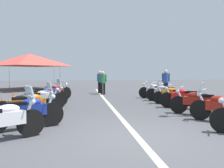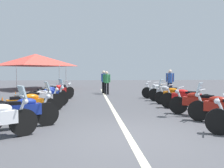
% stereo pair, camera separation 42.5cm
% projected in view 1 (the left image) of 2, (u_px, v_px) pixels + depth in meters
% --- Properties ---
extents(ground_plane, '(80.00, 80.00, 0.00)m').
position_uv_depth(ground_plane, '(137.00, 137.00, 5.50)').
color(ground_plane, '#4C4C51').
extents(lane_centre_stripe, '(21.13, 0.16, 0.01)m').
position_uv_depth(lane_centre_stripe, '(111.00, 106.00, 10.60)').
color(lane_centre_stripe, beige).
rests_on(lane_centre_stripe, ground_plane).
extents(motorcycle_left_row_0, '(1.32, 1.75, 1.22)m').
position_uv_depth(motorcycle_left_row_0, '(1.00, 121.00, 5.08)').
color(motorcycle_left_row_0, black).
rests_on(motorcycle_left_row_0, ground_plane).
extents(motorcycle_left_row_1, '(1.13, 1.96, 1.02)m').
position_uv_depth(motorcycle_left_row_1, '(26.00, 112.00, 6.20)').
color(motorcycle_left_row_1, black).
rests_on(motorcycle_left_row_1, ground_plane).
extents(motorcycle_left_row_2, '(1.10, 2.00, 1.21)m').
position_uv_depth(motorcycle_left_row_2, '(29.00, 105.00, 7.61)').
color(motorcycle_left_row_2, black).
rests_on(motorcycle_left_row_2, ground_plane).
extents(motorcycle_left_row_3, '(1.16, 1.90, 1.02)m').
position_uv_depth(motorcycle_left_row_3, '(39.00, 100.00, 8.90)').
color(motorcycle_left_row_3, black).
rests_on(motorcycle_left_row_3, ground_plane).
extents(motorcycle_left_row_4, '(1.12, 2.00, 1.00)m').
position_uv_depth(motorcycle_left_row_4, '(45.00, 97.00, 10.20)').
color(motorcycle_left_row_4, black).
rests_on(motorcycle_left_row_4, ground_plane).
extents(motorcycle_left_row_5, '(1.32, 1.88, 1.20)m').
position_uv_depth(motorcycle_left_row_5, '(46.00, 94.00, 11.56)').
color(motorcycle_left_row_5, black).
rests_on(motorcycle_left_row_5, ground_plane).
extents(motorcycle_left_row_6, '(1.28, 1.92, 1.02)m').
position_uv_depth(motorcycle_left_row_6, '(53.00, 92.00, 12.81)').
color(motorcycle_left_row_6, black).
rests_on(motorcycle_left_row_6, ground_plane).
extents(motorcycle_left_row_7, '(1.21, 1.74, 0.99)m').
position_uv_depth(motorcycle_left_row_7, '(56.00, 90.00, 14.26)').
color(motorcycle_left_row_7, black).
rests_on(motorcycle_left_row_7, ground_plane).
extents(motorcycle_right_row_1, '(1.46, 1.70, 1.21)m').
position_uv_depth(motorcycle_right_row_1, '(224.00, 107.00, 7.07)').
color(motorcycle_right_row_1, black).
rests_on(motorcycle_right_row_1, ground_plane).
extents(motorcycle_right_row_2, '(1.39, 1.79, 1.01)m').
position_uv_depth(motorcycle_right_row_2, '(199.00, 102.00, 8.30)').
color(motorcycle_right_row_2, black).
rests_on(motorcycle_right_row_2, ground_plane).
extents(motorcycle_right_row_3, '(1.34, 1.89, 1.01)m').
position_uv_depth(motorcycle_right_row_3, '(185.00, 98.00, 9.77)').
color(motorcycle_right_row_3, black).
rests_on(motorcycle_right_row_3, ground_plane).
extents(motorcycle_right_row_4, '(1.44, 1.74, 1.19)m').
position_uv_depth(motorcycle_right_row_4, '(174.00, 95.00, 10.99)').
color(motorcycle_right_row_4, black).
rests_on(motorcycle_right_row_4, ground_plane).
extents(motorcycle_right_row_5, '(1.48, 1.73, 1.01)m').
position_uv_depth(motorcycle_right_row_5, '(165.00, 93.00, 12.18)').
color(motorcycle_right_row_5, black).
rests_on(motorcycle_right_row_5, ground_plane).
extents(motorcycle_right_row_6, '(1.33, 1.83, 1.01)m').
position_uv_depth(motorcycle_right_row_6, '(156.00, 91.00, 13.51)').
color(motorcycle_right_row_6, black).
rests_on(motorcycle_right_row_6, ground_plane).
extents(traffic_cone_0, '(0.36, 0.36, 0.61)m').
position_uv_depth(traffic_cone_0, '(13.00, 98.00, 11.08)').
color(traffic_cone_0, orange).
rests_on(traffic_cone_0, ground_plane).
extents(traffic_cone_2, '(0.36, 0.36, 0.61)m').
position_uv_depth(traffic_cone_2, '(2.00, 105.00, 8.79)').
color(traffic_cone_2, orange).
rests_on(traffic_cone_2, ground_plane).
extents(bystander_0, '(0.32, 0.50, 1.60)m').
position_uv_depth(bystander_0, '(103.00, 81.00, 16.01)').
color(bystander_0, black).
rests_on(bystander_0, ground_plane).
extents(bystander_1, '(0.32, 0.52, 1.61)m').
position_uv_depth(bystander_1, '(165.00, 81.00, 16.29)').
color(bystander_1, '#1E2338').
rests_on(bystander_1, ground_plane).
extents(bystander_2, '(0.43, 0.37, 1.65)m').
position_uv_depth(bystander_2, '(100.00, 80.00, 16.95)').
color(bystander_2, black).
rests_on(bystander_2, ground_plane).
extents(bystander_3, '(0.32, 0.51, 1.71)m').
position_uv_depth(bystander_3, '(166.00, 80.00, 15.53)').
color(bystander_3, '#1E2338').
rests_on(bystander_3, ground_plane).
extents(event_tent, '(5.46, 5.46, 3.20)m').
position_uv_depth(event_tent, '(29.00, 60.00, 20.80)').
color(event_tent, '#E54C3F').
rests_on(event_tent, ground_plane).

